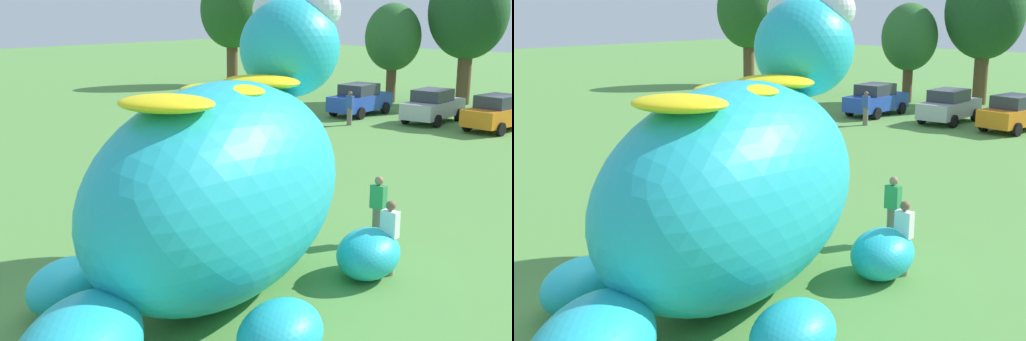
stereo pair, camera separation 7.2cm
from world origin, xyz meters
The scene contains 12 objects.
ground_plane centered at (0.00, 0.00, 0.00)m, with size 160.00×160.00×0.00m, color #568E42.
giant_inflatable_creature centered at (0.98, 1.99, 2.27)m, with size 8.49×11.23×6.21m.
car_blue centered at (-10.17, 23.92, 0.86)m, with size 1.99×4.13×1.72m.
car_silver centered at (-6.00, 24.34, 0.86)m, with size 2.05×4.16×1.72m.
car_orange centered at (-2.56, 24.32, 0.86)m, with size 2.31×4.27×1.72m.
tree_far_left centered at (-25.82, 30.15, 5.47)m, with size 4.71×4.71×8.37m.
tree_left centered at (-19.26, 28.32, 4.90)m, with size 4.22×4.22×7.50m.
tree_mid_left centered at (-11.60, 29.52, 3.94)m, with size 3.40×3.40×6.03m.
tree_centre_left centered at (-7.89, 31.75, 5.46)m, with size 4.70×4.70×8.35m.
spectator_near_inflatable centered at (1.63, 6.85, 0.85)m, with size 0.38×0.26×1.71m.
spectator_mid_field centered at (-8.73, 20.83, 0.85)m, with size 0.38×0.26×1.71m.
spectator_by_cars centered at (2.99, 5.14, 0.85)m, with size 0.38×0.26×1.71m.
Camera 2 is at (10.33, -7.35, 5.84)m, focal length 47.63 mm.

